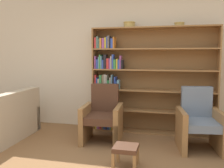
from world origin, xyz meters
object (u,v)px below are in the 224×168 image
at_px(bowl_terracotta, 179,24).
at_px(armchair_leather, 103,117).
at_px(bowl_olive, 129,24).
at_px(footstool, 126,150).
at_px(armchair_cushioned, 199,123).
at_px(bookshelf, 141,82).

height_order(bowl_terracotta, armchair_leather, bowl_terracotta).
xyz_separation_m(bowl_olive, footstool, (0.25, -1.59, -1.80)).
xyz_separation_m(bowl_terracotta, armchair_cushioned, (0.33, -0.65, -1.60)).
distance_m(armchair_leather, armchair_cushioned, 1.57).
distance_m(bowl_olive, footstool, 2.42).
bearing_deg(footstool, bowl_terracotta, 67.69).
bearing_deg(armchair_cushioned, armchair_leather, -8.03).
relative_size(armchair_leather, armchair_cushioned, 1.00).
bearing_deg(armchair_cushioned, footstool, 35.86).
relative_size(armchair_cushioned, footstool, 3.08).
xyz_separation_m(bookshelf, bowl_terracotta, (0.68, -0.02, 1.05)).
bearing_deg(bowl_terracotta, footstool, -112.31).
height_order(bowl_olive, armchair_leather, bowl_olive).
height_order(bowl_olive, armchair_cushioned, bowl_olive).
distance_m(armchair_leather, footstool, 1.13).
bearing_deg(armchair_leather, armchair_cushioned, 175.45).
relative_size(bookshelf, armchair_cushioned, 2.39).
distance_m(bowl_olive, armchair_leather, 1.78).
bearing_deg(armchair_cushioned, bookshelf, -41.52).
relative_size(bowl_terracotta, armchair_leather, 0.20).
xyz_separation_m(bowl_terracotta, footstool, (-0.65, -1.59, -1.78)).
distance_m(bowl_olive, bowl_terracotta, 0.90).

